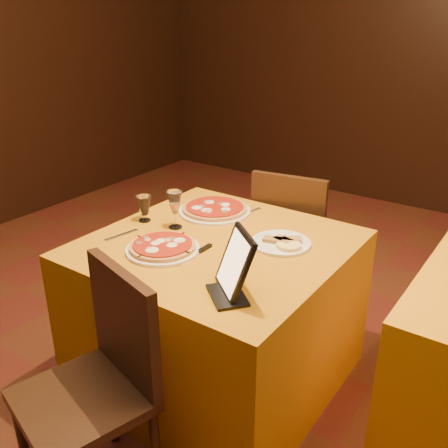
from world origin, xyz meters
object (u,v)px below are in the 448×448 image
Objects in this scene: chair_main_near at (82,399)px; pizza_near at (163,248)px; chair_main_far at (296,240)px; tablet at (235,262)px; wine_glass at (175,209)px; main_table at (218,312)px; water_glass at (144,209)px; pizza_far at (215,210)px.

chair_main_near reaches higher than pizza_near.
tablet is (0.30, -1.11, 0.41)m from chair_main_far.
pizza_near is (-0.15, -1.01, 0.31)m from chair_main_far.
chair_main_near is at bearing -72.61° from wine_glass.
chair_main_far is 3.73× the size of tablet.
water_glass is (-0.44, -0.01, 0.44)m from main_table.
water_glass is 0.53× the size of tablet.
wine_glass is (-0.04, -0.27, 0.08)m from pizza_far.
main_table is 0.54m from wine_glass.
pizza_near is 0.27m from wine_glass.
chair_main_far is 2.44× the size of pizza_far.
pizza_near is 0.36m from water_glass.
main_table is 4.51× the size of tablet.
chair_main_near reaches higher than pizza_far.
wine_glass reaches higher than pizza_far.
pizza_far is 1.97× the size of wine_glass.
chair_main_far reaches higher than pizza_near.
pizza_far is 2.87× the size of water_glass.
main_table is 1.21× the size of chair_main_far.
chair_main_near is 4.79× the size of wine_glass.
pizza_near is (-0.15, -0.21, 0.39)m from main_table.
tablet is (0.30, 0.52, 0.41)m from chair_main_near.
wine_glass is at bearing 176.20° from main_table.
tablet reaches higher than pizza_far.
pizza_far is (-0.23, 0.29, 0.39)m from main_table.
wine_glass is (-0.26, 0.84, 0.39)m from chair_main_near.
pizza_far is at bearing 128.20° from main_table.
chair_main_far is (0.00, 0.80, 0.08)m from main_table.
water_glass is (-0.44, -0.81, 0.36)m from chair_main_far.
chair_main_near reaches higher than main_table.
chair_main_far is (0.00, 1.62, 0.00)m from chair_main_near.
chair_main_far is at bearing 144.28° from tablet.
pizza_far is 1.53× the size of tablet.
tablet is at bearing -12.51° from pizza_near.
tablet is (0.45, -0.10, 0.10)m from pizza_near.
main_table is at bearing -3.80° from wine_glass.
chair_main_near reaches higher than water_glass.
wine_glass reaches higher than pizza_near.
pizza_near is 1.33× the size of tablet.
chair_main_far is 0.99m from water_glass.
chair_main_near and chair_main_far have the same top height.
wine_glass is (-0.12, 0.23, 0.08)m from pizza_near.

